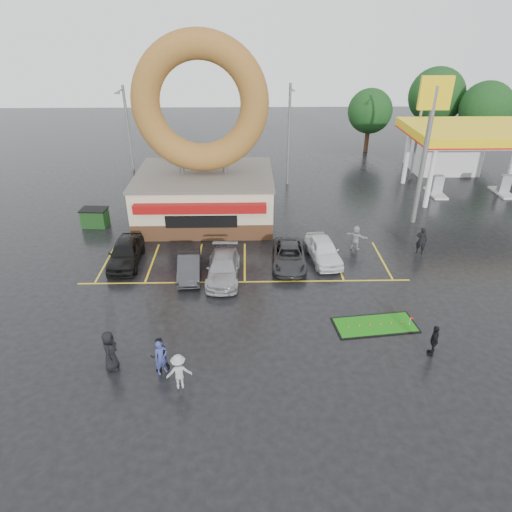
{
  "coord_description": "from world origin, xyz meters",
  "views": [
    {
      "loc": [
        0.17,
        -20.03,
        14.39
      ],
      "look_at": [
        0.66,
        2.59,
        2.2
      ],
      "focal_mm": 32.0,
      "sensor_mm": 36.0,
      "label": 1
    }
  ],
  "objects_px": {
    "car_black": "(126,252)",
    "person_cameraman": "(434,340)",
    "car_dgrey": "(189,267)",
    "dumpster": "(95,218)",
    "streetlight_mid": "(289,133)",
    "streetlight_left": "(129,136)",
    "streetlight_right": "(419,130)",
    "donut_shop": "(204,163)",
    "car_silver": "(223,268)",
    "gas_station": "(464,144)",
    "car_white": "(323,250)",
    "car_grey": "(289,256)",
    "putting_green": "(375,325)",
    "person_blue": "(161,358)",
    "shell_sign": "(430,125)"
  },
  "relations": [
    {
      "from": "putting_green",
      "to": "car_white",
      "type": "bearing_deg",
      "value": 103.14
    },
    {
      "from": "car_grey",
      "to": "dumpster",
      "type": "relative_size",
      "value": 2.55
    },
    {
      "from": "shell_sign",
      "to": "car_white",
      "type": "bearing_deg",
      "value": -142.91
    },
    {
      "from": "car_dgrey",
      "to": "putting_green",
      "type": "xyz_separation_m",
      "value": [
        10.15,
        -5.3,
        -0.6
      ]
    },
    {
      "from": "donut_shop",
      "to": "car_white",
      "type": "height_order",
      "value": "donut_shop"
    },
    {
      "from": "streetlight_mid",
      "to": "putting_green",
      "type": "xyz_separation_m",
      "value": [
        2.76,
        -21.99,
        -4.75
      ]
    },
    {
      "from": "gas_station",
      "to": "person_cameraman",
      "type": "height_order",
      "value": "gas_station"
    },
    {
      "from": "car_grey",
      "to": "car_white",
      "type": "bearing_deg",
      "value": 16.91
    },
    {
      "from": "gas_station",
      "to": "car_dgrey",
      "type": "height_order",
      "value": "gas_station"
    },
    {
      "from": "streetlight_right",
      "to": "car_grey",
      "type": "relative_size",
      "value": 1.96
    },
    {
      "from": "donut_shop",
      "to": "car_silver",
      "type": "distance_m",
      "value": 9.93
    },
    {
      "from": "car_black",
      "to": "dumpster",
      "type": "bearing_deg",
      "value": 120.19
    },
    {
      "from": "car_silver",
      "to": "person_blue",
      "type": "relative_size",
      "value": 2.75
    },
    {
      "from": "person_blue",
      "to": "dumpster",
      "type": "bearing_deg",
      "value": 78.04
    },
    {
      "from": "donut_shop",
      "to": "dumpster",
      "type": "xyz_separation_m",
      "value": [
        -8.27,
        -1.2,
        -3.81
      ]
    },
    {
      "from": "car_dgrey",
      "to": "car_white",
      "type": "distance_m",
      "value": 8.68
    },
    {
      "from": "shell_sign",
      "to": "car_grey",
      "type": "relative_size",
      "value": 2.31
    },
    {
      "from": "car_white",
      "to": "car_silver",
      "type": "bearing_deg",
      "value": -169.6
    },
    {
      "from": "streetlight_mid",
      "to": "person_cameraman",
      "type": "height_order",
      "value": "streetlight_mid"
    },
    {
      "from": "donut_shop",
      "to": "streetlight_right",
      "type": "bearing_deg",
      "value": 25.21
    },
    {
      "from": "donut_shop",
      "to": "car_black",
      "type": "xyz_separation_m",
      "value": [
        -4.61,
        -7.09,
        -3.68
      ]
    },
    {
      "from": "streetlight_right",
      "to": "car_silver",
      "type": "bearing_deg",
      "value": -133.9
    },
    {
      "from": "streetlight_left",
      "to": "putting_green",
      "type": "xyz_separation_m",
      "value": [
        16.76,
        -20.99,
        -4.75
      ]
    },
    {
      "from": "streetlight_right",
      "to": "car_white",
      "type": "height_order",
      "value": "streetlight_right"
    },
    {
      "from": "car_dgrey",
      "to": "streetlight_right",
      "type": "bearing_deg",
      "value": 38.23
    },
    {
      "from": "streetlight_mid",
      "to": "car_silver",
      "type": "xyz_separation_m",
      "value": [
        -5.29,
        -16.97,
        -4.1
      ]
    },
    {
      "from": "car_dgrey",
      "to": "car_silver",
      "type": "bearing_deg",
      "value": -11.69
    },
    {
      "from": "car_dgrey",
      "to": "dumpster",
      "type": "relative_size",
      "value": 2.13
    },
    {
      "from": "car_black",
      "to": "shell_sign",
      "type": "bearing_deg",
      "value": 14.86
    },
    {
      "from": "donut_shop",
      "to": "person_blue",
      "type": "relative_size",
      "value": 7.87
    },
    {
      "from": "car_dgrey",
      "to": "car_black",
      "type": "bearing_deg",
      "value": 154.48
    },
    {
      "from": "streetlight_right",
      "to": "car_black",
      "type": "relative_size",
      "value": 1.94
    },
    {
      "from": "streetlight_left",
      "to": "dumpster",
      "type": "bearing_deg",
      "value": -98.88
    },
    {
      "from": "car_black",
      "to": "person_cameraman",
      "type": "relative_size",
      "value": 2.87
    },
    {
      "from": "streetlight_right",
      "to": "car_grey",
      "type": "xyz_separation_m",
      "value": [
        -13.16,
        -16.44,
        -4.14
      ]
    },
    {
      "from": "shell_sign",
      "to": "streetlight_right",
      "type": "xyz_separation_m",
      "value": [
        3.0,
        9.92,
        -2.6
      ]
    },
    {
      "from": "streetlight_right",
      "to": "car_black",
      "type": "height_order",
      "value": "streetlight_right"
    },
    {
      "from": "streetlight_mid",
      "to": "dumpster",
      "type": "xyz_separation_m",
      "value": [
        -15.27,
        -9.15,
        -4.13
      ]
    },
    {
      "from": "car_black",
      "to": "car_dgrey",
      "type": "xyz_separation_m",
      "value": [
        4.22,
        -1.65,
        -0.16
      ]
    },
    {
      "from": "streetlight_mid",
      "to": "gas_station",
      "type": "bearing_deg",
      "value": 0.08
    },
    {
      "from": "car_silver",
      "to": "car_grey",
      "type": "bearing_deg",
      "value": 21.69
    },
    {
      "from": "shell_sign",
      "to": "car_white",
      "type": "height_order",
      "value": "shell_sign"
    },
    {
      "from": "streetlight_right",
      "to": "car_silver",
      "type": "xyz_separation_m",
      "value": [
        -17.29,
        -17.97,
        -4.1
      ]
    },
    {
      "from": "donut_shop",
      "to": "dumpster",
      "type": "distance_m",
      "value": 9.19
    },
    {
      "from": "donut_shop",
      "to": "streetlight_mid",
      "type": "xyz_separation_m",
      "value": [
        7.0,
        7.95,
        0.32
      ]
    },
    {
      "from": "streetlight_mid",
      "to": "person_blue",
      "type": "xyz_separation_m",
      "value": [
        -7.7,
        -25.23,
        -3.92
      ]
    },
    {
      "from": "car_silver",
      "to": "person_cameraman",
      "type": "distance_m",
      "value": 12.5
    },
    {
      "from": "streetlight_right",
      "to": "donut_shop",
      "type": "bearing_deg",
      "value": -154.79
    },
    {
      "from": "car_black",
      "to": "person_blue",
      "type": "height_order",
      "value": "person_blue"
    },
    {
      "from": "streetlight_mid",
      "to": "person_cameraman",
      "type": "distance_m",
      "value": 25.04
    }
  ]
}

